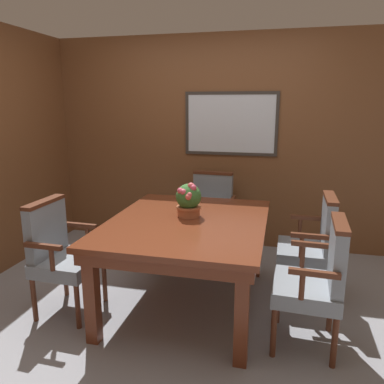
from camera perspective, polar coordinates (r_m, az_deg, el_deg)
ground_plane at (r=3.23m, az=-3.74°, el=-18.04°), size 14.00×14.00×0.00m
wall_back at (r=4.47m, az=2.70°, el=7.50°), size 7.20×0.08×2.45m
dining_table at (r=3.10m, az=-0.65°, el=-5.91°), size 1.26×1.56×0.75m
chair_left_near at (r=3.24m, az=-19.42°, el=-8.44°), size 0.46×0.55×0.93m
chair_head_far at (r=4.20m, az=2.79°, el=-2.71°), size 0.56×0.48×0.93m
chair_right_near at (r=2.76m, az=18.56°, el=-12.21°), size 0.47×0.55×0.93m
chair_right_far at (r=3.40m, az=17.91°, el=-7.28°), size 0.46×0.54×0.93m
potted_plant at (r=3.13m, az=-0.53°, el=-1.19°), size 0.21×0.23×0.30m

